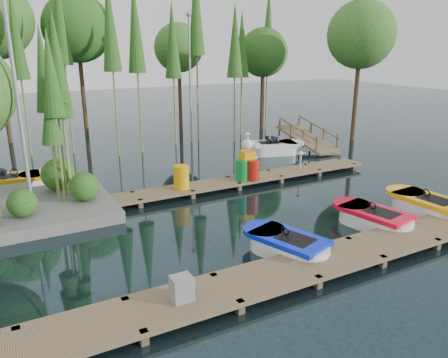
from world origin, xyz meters
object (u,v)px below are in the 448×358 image
boat_blue (287,246)px  boat_red (373,219)px  yellow_barrel (181,177)px  utility_cabinet (182,288)px  boat_yellow_far (12,183)px  drum_cluster (248,165)px

boat_blue → boat_red: bearing=-14.5°
boat_blue → boat_red: size_ratio=1.00×
yellow_barrel → boat_blue: bearing=-84.1°
utility_cabinet → yellow_barrel: 7.61m
boat_blue → boat_yellow_far: 11.53m
boat_red → yellow_barrel: yellow_barrel is taller
boat_blue → yellow_barrel: yellow_barrel is taller
boat_yellow_far → boat_blue: bearing=-34.5°
utility_cabinet → boat_red: bearing=10.9°
boat_red → boat_blue: bearing=172.7°
utility_cabinet → yellow_barrel: (2.98, 7.00, 0.17)m
boat_blue → utility_cabinet: size_ratio=5.25×
boat_blue → boat_yellow_far: boat_yellow_far is taller
utility_cabinet → drum_cluster: drum_cluster is taller
boat_red → boat_yellow_far: size_ratio=1.02×
boat_red → drum_cluster: bearing=91.8°
yellow_barrel → drum_cluster: drum_cluster is taller
boat_yellow_far → utility_cabinet: 11.13m
boat_yellow_far → drum_cluster: (8.49, -3.96, 0.57)m
utility_cabinet → yellow_barrel: bearing=67.0°
boat_red → drum_cluster: (-1.29, 5.48, 0.60)m
boat_blue → yellow_barrel: bearing=77.2°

